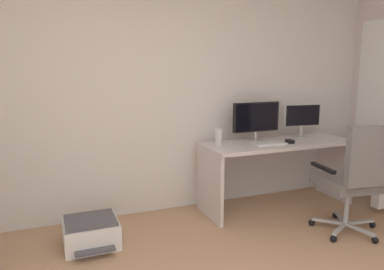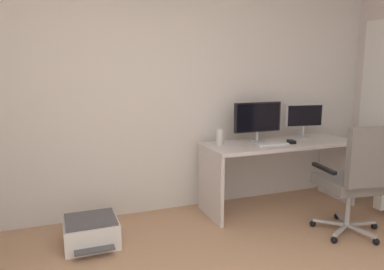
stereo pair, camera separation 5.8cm
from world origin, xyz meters
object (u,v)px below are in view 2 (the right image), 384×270
object	(u,v)px
desk	(279,158)
printer	(91,232)
keyboard	(271,144)
desktop_speaker	(220,137)
monitor_main	(258,119)
computer_mouse	(291,142)
office_chair	(358,176)
monitor_secondary	(304,117)

from	to	relation	value
desk	printer	xyz separation A→B (m)	(-2.01, -0.18, -0.43)
keyboard	desktop_speaker	size ratio (longest dim) A/B	2.00
monitor_main	desktop_speaker	world-z (taller)	monitor_main
desk	computer_mouse	distance (m)	0.23
keyboard	desktop_speaker	distance (m)	0.54
computer_mouse	printer	xyz separation A→B (m)	(-2.09, -0.08, -0.63)
desktop_speaker	printer	world-z (taller)	desktop_speaker
monitor_main	office_chair	size ratio (longest dim) A/B	0.53
office_chair	desk	bearing A→B (deg)	104.23
monitor_secondary	keyboard	world-z (taller)	monitor_secondary
desk	keyboard	bearing A→B (deg)	-150.59
monitor_secondary	desktop_speaker	size ratio (longest dim) A/B	2.65
monitor_secondary	printer	bearing A→B (deg)	-172.70
monitor_secondary	office_chair	distance (m)	1.09
printer	desk	bearing A→B (deg)	5.20
desktop_speaker	desk	bearing A→B (deg)	-6.55
desk	printer	world-z (taller)	desk
desk	office_chair	world-z (taller)	office_chair
keyboard	printer	world-z (taller)	keyboard
monitor_main	keyboard	xyz separation A→B (m)	(0.04, -0.22, -0.24)
monitor_secondary	computer_mouse	distance (m)	0.45
monitor_secondary	keyboard	distance (m)	0.64
monitor_secondary	desktop_speaker	xyz separation A→B (m)	(-1.07, -0.05, -0.15)
monitor_main	monitor_secondary	bearing A→B (deg)	0.01
desk	keyboard	size ratio (longest dim) A/B	4.86
desktop_speaker	office_chair	world-z (taller)	office_chair
printer	office_chair	bearing A→B (deg)	-17.28
office_chair	keyboard	bearing A→B (deg)	116.40
office_chair	printer	world-z (taller)	office_chair
keyboard	desktop_speaker	world-z (taller)	desktop_speaker
monitor_main	desktop_speaker	distance (m)	0.50
desk	printer	distance (m)	2.06
monitor_secondary	printer	xyz separation A→B (m)	(-2.41, -0.31, -0.84)
desk	desktop_speaker	world-z (taller)	desktop_speaker
computer_mouse	printer	world-z (taller)	computer_mouse
keyboard	office_chair	xyz separation A→B (m)	(0.39, -0.78, -0.17)
keyboard	desk	bearing A→B (deg)	32.24
keyboard	office_chair	distance (m)	0.89
desk	keyboard	xyz separation A→B (m)	(-0.17, -0.09, 0.19)
desk	desktop_speaker	distance (m)	0.73
desk	monitor_main	bearing A→B (deg)	148.82
monitor_main	office_chair	xyz separation A→B (m)	(0.43, -1.00, -0.40)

